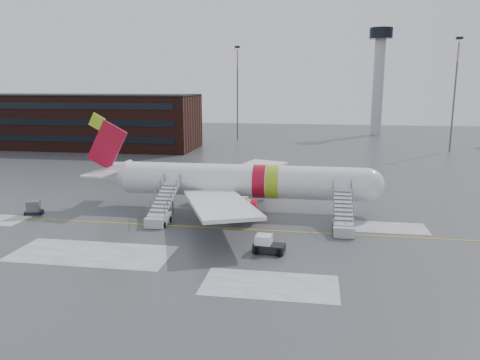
% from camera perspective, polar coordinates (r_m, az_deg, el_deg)
% --- Properties ---
extents(ground, '(260.00, 260.00, 0.00)m').
position_cam_1_polar(ground, '(49.96, -6.23, -5.32)').
color(ground, '#494C4F').
rests_on(ground, ground).
extents(airliner, '(35.03, 32.97, 11.18)m').
position_cam_1_polar(airliner, '(54.35, -0.65, -0.15)').
color(airliner, white).
rests_on(airliner, ground).
extents(airstair_fwd, '(2.05, 7.70, 3.48)m').
position_cam_1_polar(airstair_fwd, '(47.89, 12.46, -4.95)').
color(airstair_fwd, '#B7BABF').
rests_on(airstair_fwd, ground).
extents(airstair_aft, '(2.05, 7.70, 3.48)m').
position_cam_1_polar(airstair_aft, '(50.43, -9.66, -4.00)').
color(airstair_aft, silver).
rests_on(airstair_aft, ground).
extents(pushback_tug, '(2.86, 2.26, 1.55)m').
position_cam_1_polar(pushback_tug, '(41.34, 3.33, -7.91)').
color(pushback_tug, black).
rests_on(pushback_tug, ground).
extents(uld_container, '(2.20, 1.88, 1.53)m').
position_cam_1_polar(uld_container, '(58.09, -23.85, -3.13)').
color(uld_container, black).
rests_on(uld_container, ground).
extents(terminal_building, '(62.00, 16.11, 12.30)m').
position_cam_1_polar(terminal_building, '(116.77, -20.67, 6.78)').
color(terminal_building, '#3F1E16').
rests_on(terminal_building, ground).
extents(control_tower, '(6.40, 6.40, 30.00)m').
position_cam_1_polar(control_tower, '(142.10, 16.59, 12.84)').
color(control_tower, '#B2B5BA').
rests_on(control_tower, ground).
extents(light_mast_far_ne, '(1.20, 1.20, 24.25)m').
position_cam_1_polar(light_mast_far_ne, '(111.84, 24.74, 10.21)').
color(light_mast_far_ne, '#595B60').
rests_on(light_mast_far_ne, ground).
extents(light_mast_far_n, '(1.20, 1.20, 24.25)m').
position_cam_1_polar(light_mast_far_n, '(125.79, -0.32, 11.29)').
color(light_mast_far_n, '#595B60').
rests_on(light_mast_far_n, ground).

